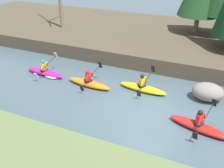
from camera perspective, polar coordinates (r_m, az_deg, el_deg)
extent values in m
plane|color=#425660|center=(12.50, 6.89, -6.95)|extent=(90.00, 90.00, 0.00)
cube|color=#4C4233|center=(21.45, 15.56, 8.94)|extent=(44.00, 11.41, 0.98)
cylinder|color=brown|center=(22.12, 17.90, 12.36)|extent=(0.36, 0.36, 1.36)
cylinder|color=brown|center=(21.86, 22.22, 11.78)|extent=(0.36, 0.36, 1.58)
ellipsoid|color=red|center=(12.07, 18.40, -8.82)|extent=(2.77, 1.23, 0.34)
cylinder|color=black|center=(12.00, 18.28, -8.19)|extent=(0.58, 0.58, 0.08)
cylinder|color=red|center=(11.86, 18.46, -7.21)|extent=(0.36, 0.36, 0.42)
sphere|color=black|center=(11.68, 18.70, -5.90)|extent=(0.28, 0.28, 0.23)
cylinder|color=red|center=(11.98, 19.39, -6.48)|extent=(0.14, 0.24, 0.35)
cylinder|color=red|center=(11.60, 18.55, -7.58)|extent=(0.14, 0.24, 0.35)
cylinder|color=black|center=(11.74, 19.59, -7.06)|extent=(0.50, 1.87, 0.65)
cube|color=black|center=(12.37, 21.35, -3.79)|extent=(0.23, 0.20, 0.41)
cube|color=black|center=(11.17, 17.62, -10.67)|extent=(0.23, 0.20, 0.41)
ellipsoid|color=yellow|center=(14.47, 6.66, -0.92)|extent=(2.74, 0.84, 0.34)
cone|color=yellow|center=(14.11, 11.30, -2.03)|extent=(0.37, 0.23, 0.20)
cylinder|color=black|center=(14.41, 6.51, -0.37)|extent=(0.52, 0.52, 0.08)
cylinder|color=yellow|center=(14.30, 6.56, 0.51)|extent=(0.33, 0.33, 0.42)
sphere|color=black|center=(14.15, 6.63, 1.68)|extent=(0.25, 0.25, 0.23)
cylinder|color=yellow|center=(14.43, 7.32, 1.11)|extent=(0.11, 0.23, 0.35)
cylinder|color=yellow|center=(14.03, 6.57, 0.34)|extent=(0.11, 0.23, 0.35)
cylinder|color=black|center=(14.17, 7.44, 0.76)|extent=(0.21, 1.91, 0.65)
cube|color=black|center=(14.84, 8.92, 3.28)|extent=(0.21, 0.18, 0.41)
cube|color=black|center=(13.53, 5.83, -2.01)|extent=(0.21, 0.18, 0.41)
ellipsoid|color=orange|center=(14.92, -5.03, 0.12)|extent=(2.74, 0.85, 0.34)
cone|color=orange|center=(14.32, -0.90, -0.95)|extent=(0.37, 0.23, 0.20)
cylinder|color=black|center=(14.88, -5.22, 0.65)|extent=(0.52, 0.52, 0.08)
cylinder|color=red|center=(14.77, -5.26, 1.52)|extent=(0.33, 0.33, 0.42)
sphere|color=red|center=(14.63, -5.31, 2.66)|extent=(0.25, 0.25, 0.23)
cylinder|color=red|center=(14.86, -4.44, 2.09)|extent=(0.11, 0.23, 0.35)
cylinder|color=red|center=(14.50, -5.47, 1.37)|extent=(0.11, 0.23, 0.35)
cylinder|color=black|center=(14.60, -4.53, 1.77)|extent=(0.21, 1.91, 0.65)
cube|color=black|center=(15.19, -2.60, 4.20)|extent=(0.21, 0.18, 0.41)
cube|color=black|center=(14.05, -6.61, -0.86)|extent=(0.21, 0.18, 0.41)
ellipsoid|color=#C61999|center=(16.68, -14.36, 2.44)|extent=(2.74, 0.80, 0.34)
cone|color=#C61999|center=(15.92, -11.02, 1.62)|extent=(0.36, 0.23, 0.20)
cylinder|color=black|center=(16.65, -14.55, 2.92)|extent=(0.51, 0.51, 0.08)
cylinder|color=yellow|center=(16.55, -14.65, 3.71)|extent=(0.32, 0.32, 0.42)
sphere|color=#1E89D1|center=(16.43, -14.78, 4.74)|extent=(0.25, 0.25, 0.23)
cylinder|color=yellow|center=(16.61, -13.88, 4.22)|extent=(0.11, 0.23, 0.35)
cylinder|color=yellow|center=(16.30, -14.98, 3.61)|extent=(0.11, 0.23, 0.35)
cylinder|color=black|center=(16.36, -14.10, 3.96)|extent=(0.18, 1.91, 0.65)
cube|color=white|center=(16.89, -12.11, 6.11)|extent=(0.21, 0.17, 0.41)
cube|color=white|center=(15.87, -16.21, 1.68)|extent=(0.21, 0.17, 0.41)
ellipsoid|color=white|center=(16.37, -12.89, 1.81)|extent=(1.15, 0.78, 0.18)
ellipsoid|color=gray|center=(14.32, 20.16, -1.62)|extent=(1.61, 1.26, 0.91)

